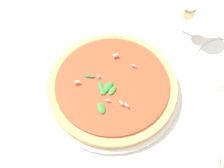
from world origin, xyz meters
The scene contains 3 objects.
ground_plane centered at (0.00, 0.00, 0.00)m, with size 6.00×6.00×0.00m, color silver.
pizza_arugula_main centered at (-0.02, -0.02, 0.02)m, with size 0.36×0.36×0.05m.
wine_glass centered at (0.26, -0.12, 0.10)m, with size 0.08×0.08×0.14m.
Camera 1 is at (-0.40, -0.20, 0.72)m, focal length 50.00 mm.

